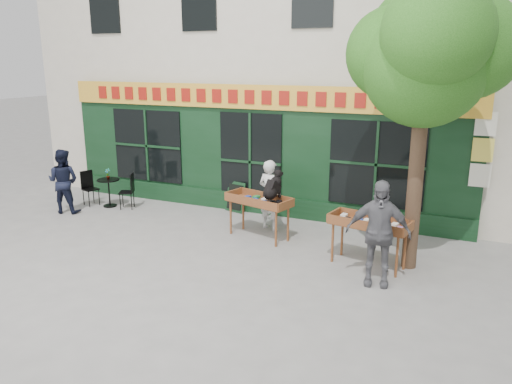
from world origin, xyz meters
TOP-DOWN VIEW (x-y plane):
  - ground at (0.00, 0.00)m, footprint 80.00×80.00m
  - building at (0.00, 5.97)m, footprint 14.00×7.26m
  - street_tree at (4.34, 0.36)m, footprint 3.05×2.90m
  - book_cart_center at (0.98, 0.62)m, footprint 1.61×0.99m
  - dog at (1.33, 0.57)m, footprint 0.49×0.67m
  - woman at (0.98, 1.27)m, footprint 0.69×0.54m
  - book_cart_right at (3.55, 0.02)m, footprint 1.59×0.89m
  - man_right at (3.85, -0.73)m, footprint 1.18×0.64m
  - bistro_table at (-3.74, 1.22)m, footprint 0.60×0.60m
  - bistro_chair_left at (-4.38, 1.15)m, footprint 0.46×0.46m
  - bistro_chair_right at (-3.11, 1.31)m, footprint 0.49×0.48m
  - potted_plant at (-3.74, 1.22)m, footprint 0.17×0.12m
  - man_left at (-4.44, 0.32)m, footprint 0.96×0.83m
  - chalkboard at (-0.39, 2.19)m, footprint 0.59×0.31m

SIDE VIEW (x-z plane):
  - ground at x=0.00m, z-range 0.00..0.00m
  - chalkboard at x=-0.39m, z-range 0.01..0.79m
  - bistro_table at x=-3.74m, z-range 0.16..0.92m
  - bistro_chair_left at x=-4.38m, z-range 0.08..1.03m
  - bistro_chair_right at x=-3.11m, z-range 0.08..1.03m
  - book_cart_center at x=0.98m, z-range 0.33..1.32m
  - book_cart_right at x=3.55m, z-range 0.33..1.32m
  - woman at x=0.98m, z-range 0.00..1.67m
  - man_left at x=-4.44m, z-range 0.00..1.68m
  - potted_plant at x=-3.74m, z-range 0.76..1.07m
  - man_right at x=3.85m, z-range 0.00..1.91m
  - dog at x=1.33m, z-range 0.99..1.59m
  - street_tree at x=4.34m, z-range 1.31..6.91m
  - building at x=0.00m, z-range -0.03..9.97m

